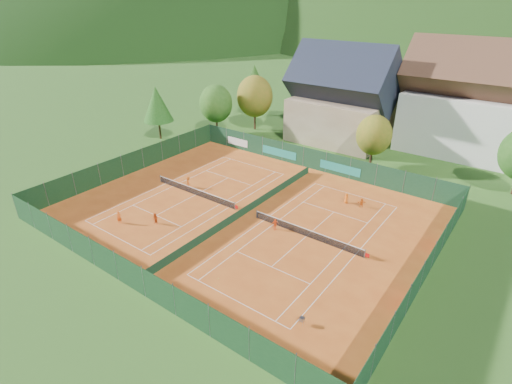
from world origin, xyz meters
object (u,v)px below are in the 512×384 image
at_px(player_left_far, 188,182).
at_px(player_right_near, 275,224).
at_px(player_left_mid, 155,219).
at_px(hotel_block_a, 476,107).
at_px(chalet, 342,101).
at_px(player_right_far_b, 362,203).
at_px(ball_hopper, 302,319).
at_px(player_left_near, 119,217).
at_px(player_right_far_a, 346,198).

bearing_deg(player_left_far, player_right_near, -160.65).
bearing_deg(player_left_mid, hotel_block_a, 62.82).
bearing_deg(chalet, player_right_far_b, -57.68).
height_order(ball_hopper, player_right_far_b, player_right_far_b).
height_order(player_right_near, player_right_far_b, player_right_near).
relative_size(chalet, hotel_block_a, 0.75).
bearing_deg(chalet, player_right_near, -76.13).
distance_m(player_left_near, player_right_far_b, 27.74).
bearing_deg(player_right_far_a, player_right_near, 73.16).
bearing_deg(chalet, player_left_mid, -95.39).
height_order(player_left_mid, player_right_far_a, player_left_mid).
bearing_deg(player_right_near, player_left_far, 115.87).
bearing_deg(player_right_near, hotel_block_a, 15.96).
bearing_deg(player_right_far_a, player_right_far_b, -174.53).
height_order(ball_hopper, player_right_far_a, player_right_far_a).
height_order(hotel_block_a, player_right_far_a, hotel_block_a).
xyz_separation_m(player_left_near, player_right_far_b, (19.98, 19.25, -0.12)).
bearing_deg(player_right_near, player_right_far_b, 5.07).
bearing_deg(ball_hopper, player_right_near, 132.58).
bearing_deg(player_left_mid, player_right_far_a, 49.21).
bearing_deg(player_right_far_a, player_left_mid, 51.52).
height_order(chalet, player_right_far_b, chalet).
bearing_deg(hotel_block_a, player_right_far_a, -106.40).
relative_size(player_left_near, player_left_mid, 1.07).
xyz_separation_m(player_left_mid, player_right_near, (11.16, 6.86, -0.00)).
distance_m(ball_hopper, player_right_near, 13.76).
bearing_deg(player_left_near, hotel_block_a, 21.67).
bearing_deg(player_right_far_a, chalet, -59.31).
relative_size(chalet, player_right_far_b, 13.56).
bearing_deg(player_left_far, player_right_far_b, -131.17).
relative_size(hotel_block_a, player_right_far_a, 16.49).
bearing_deg(player_left_near, ball_hopper, -41.42).
bearing_deg(hotel_block_a, player_right_far_b, -102.61).
bearing_deg(player_right_near, ball_hopper, -104.27).
relative_size(hotel_block_a, player_left_mid, 15.97).
bearing_deg(hotel_block_a, player_right_near, -107.19).
height_order(hotel_block_a, player_left_far, hotel_block_a).
xyz_separation_m(hotel_block_a, player_right_far_a, (-7.86, -26.72, -6.73)).
xyz_separation_m(player_right_near, player_right_far_a, (3.53, 10.09, -0.02)).
distance_m(ball_hopper, player_right_far_a, 21.03).
distance_m(player_left_far, player_right_near, 15.00).
bearing_deg(player_right_far_a, player_left_near, 49.09).
relative_size(chalet, player_right_far_a, 12.37).
relative_size(ball_hopper, player_left_near, 0.55).
relative_size(hotel_block_a, player_right_near, 16.00).
bearing_deg(player_left_near, player_left_mid, -5.78).
relative_size(hotel_block_a, player_left_near, 14.98).
xyz_separation_m(hotel_block_a, player_left_far, (-26.27, -34.91, -6.65)).
relative_size(ball_hopper, player_right_far_a, 0.61).
bearing_deg(player_right_far_b, hotel_block_a, -138.27).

